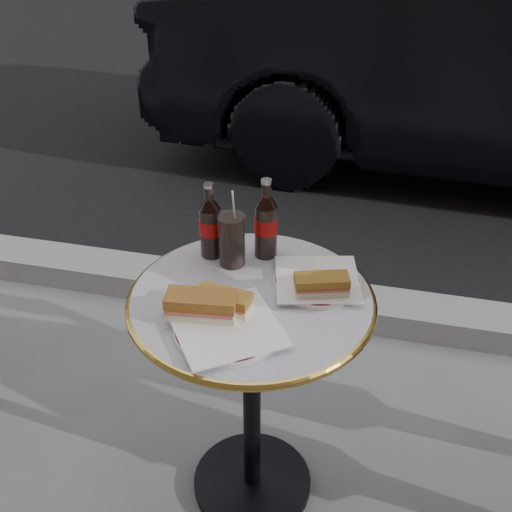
% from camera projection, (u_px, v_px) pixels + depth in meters
% --- Properties ---
extents(ground, '(80.00, 80.00, 0.00)m').
position_uv_depth(ground, '(252.00, 485.00, 1.99)').
color(ground, slate).
rests_on(ground, ground).
extents(asphalt_road, '(40.00, 8.00, 0.00)m').
position_uv_depth(asphalt_road, '(377.00, 48.00, 6.05)').
color(asphalt_road, black).
rests_on(asphalt_road, ground).
extents(curb, '(40.00, 0.20, 0.12)m').
position_uv_depth(curb, '(303.00, 301.00, 2.70)').
color(curb, gray).
rests_on(curb, ground).
extents(bistro_table, '(0.62, 0.62, 0.73)m').
position_uv_depth(bistro_table, '(252.00, 401.00, 1.79)').
color(bistro_table, '#BAB2C4').
rests_on(bistro_table, ground).
extents(plate_left, '(0.32, 0.32, 0.01)m').
position_uv_depth(plate_left, '(227.00, 330.00, 1.47)').
color(plate_left, silver).
rests_on(plate_left, bistro_table).
extents(plate_right, '(0.23, 0.23, 0.01)m').
position_uv_depth(plate_right, '(317.00, 282.00, 1.63)').
color(plate_right, white).
rests_on(plate_right, bistro_table).
extents(sandwich_left_a, '(0.17, 0.10, 0.06)m').
position_uv_depth(sandwich_left_a, '(201.00, 306.00, 1.49)').
color(sandwich_left_a, brown).
rests_on(sandwich_left_a, plate_left).
extents(sandwich_left_b, '(0.14, 0.08, 0.05)m').
position_uv_depth(sandwich_left_b, '(224.00, 302.00, 1.51)').
color(sandwich_left_b, olive).
rests_on(sandwich_left_b, plate_left).
extents(sandwich_right, '(0.15, 0.10, 0.05)m').
position_uv_depth(sandwich_right, '(321.00, 285.00, 1.57)').
color(sandwich_right, '#936225').
rests_on(sandwich_right, plate_right).
extents(cola_bottle_left, '(0.08, 0.08, 0.22)m').
position_uv_depth(cola_bottle_left, '(210.00, 220.00, 1.69)').
color(cola_bottle_left, black).
rests_on(cola_bottle_left, bistro_table).
extents(cola_bottle_right, '(0.08, 0.08, 0.23)m').
position_uv_depth(cola_bottle_right, '(266.00, 218.00, 1.68)').
color(cola_bottle_right, black).
rests_on(cola_bottle_right, bistro_table).
extents(cola_glass, '(0.08, 0.08, 0.15)m').
position_uv_depth(cola_glass, '(232.00, 240.00, 1.67)').
color(cola_glass, black).
rests_on(cola_glass, bistro_table).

